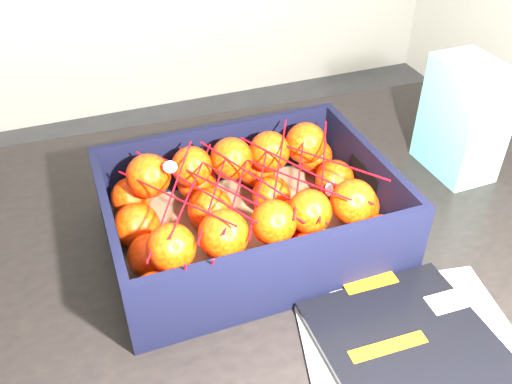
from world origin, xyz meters
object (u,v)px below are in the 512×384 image
object	(u,v)px
produce_crate	(249,220)
magazine_stack	(424,369)
table	(307,273)
retail_carton	(464,119)

from	to	relation	value
produce_crate	magazine_stack	bearing A→B (deg)	-69.43
table	magazine_stack	size ratio (longest dim) A/B	3.60
magazine_stack	produce_crate	bearing A→B (deg)	110.57
table	produce_crate	bearing A→B (deg)	171.86
table	retail_carton	distance (m)	0.37
table	retail_carton	xyz separation A→B (m)	(0.31, 0.07, 0.20)
produce_crate	table	bearing A→B (deg)	-8.14
produce_crate	retail_carton	size ratio (longest dim) A/B	2.04
magazine_stack	table	bearing A→B (deg)	92.94
table	produce_crate	xyz separation A→B (m)	(-0.10, 0.01, 0.13)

